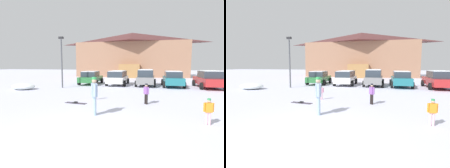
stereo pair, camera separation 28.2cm
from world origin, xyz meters
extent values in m
plane|color=silver|center=(0.00, 0.00, 0.00)|extent=(160.00, 160.00, 0.00)
cube|color=#9F7155|center=(-2.65, 31.22, 3.26)|extent=(21.12, 9.24, 6.53)
pyramid|color=#542828|center=(-2.65, 31.22, 7.61)|extent=(21.75, 9.87, 2.17)
cube|color=#AD7C47|center=(-2.42, 26.16, 1.20)|extent=(3.68, 1.96, 2.40)
cube|color=#2B7339|center=(-5.22, 14.50, 0.61)|extent=(2.08, 4.33, 0.58)
cube|color=#2D3842|center=(-5.21, 14.29, 1.18)|extent=(1.74, 2.29, 0.56)
cube|color=white|center=(-5.21, 14.29, 1.49)|extent=(1.62, 2.18, 0.06)
cylinder|color=black|center=(-6.28, 15.75, 0.32)|extent=(0.26, 0.65, 0.64)
cylinder|color=black|center=(-4.32, 15.87, 0.32)|extent=(0.26, 0.65, 0.64)
cylinder|color=black|center=(-6.12, 13.14, 0.32)|extent=(0.26, 0.65, 0.64)
cylinder|color=black|center=(-4.16, 13.26, 0.32)|extent=(0.26, 0.65, 0.64)
cube|color=white|center=(-2.02, 14.53, 0.63)|extent=(1.91, 4.83, 0.61)
cube|color=#2D3842|center=(-2.01, 14.43, 1.23)|extent=(1.66, 3.68, 0.60)
cube|color=white|center=(-2.01, 14.43, 1.56)|extent=(1.55, 3.50, 0.06)
cylinder|color=black|center=(-3.01, 15.98, 0.32)|extent=(0.24, 0.65, 0.64)
cylinder|color=black|center=(-1.11, 16.04, 0.32)|extent=(0.24, 0.65, 0.64)
cylinder|color=black|center=(-2.92, 13.02, 0.32)|extent=(0.24, 0.65, 0.64)
cylinder|color=black|center=(-1.02, 13.07, 0.32)|extent=(0.24, 0.65, 0.64)
cube|color=gray|center=(1.09, 14.41, 0.66)|extent=(1.71, 4.29, 0.68)
cube|color=#2D3842|center=(1.09, 14.32, 1.35)|extent=(1.50, 3.26, 0.69)
cube|color=white|center=(1.09, 14.32, 1.72)|extent=(1.40, 3.10, 0.06)
cylinder|color=black|center=(0.16, 15.73, 0.32)|extent=(0.22, 0.64, 0.64)
cylinder|color=black|center=(2.01, 15.74, 0.32)|extent=(0.22, 0.64, 0.64)
cylinder|color=black|center=(0.17, 13.08, 0.32)|extent=(0.22, 0.64, 0.64)
cylinder|color=black|center=(2.01, 13.08, 0.32)|extent=(0.22, 0.64, 0.64)
cube|color=#21747F|center=(3.79, 14.31, 0.65)|extent=(1.81, 4.64, 0.67)
cube|color=#2D3842|center=(3.79, 14.08, 1.27)|extent=(1.56, 2.42, 0.56)
cube|color=white|center=(3.79, 14.08, 1.58)|extent=(1.46, 2.30, 0.06)
cylinder|color=black|center=(2.83, 15.72, 0.32)|extent=(0.23, 0.64, 0.64)
cylinder|color=black|center=(4.69, 15.75, 0.32)|extent=(0.23, 0.64, 0.64)
cylinder|color=black|center=(2.88, 12.87, 0.32)|extent=(0.23, 0.64, 0.64)
cylinder|color=black|center=(4.75, 12.90, 0.32)|extent=(0.23, 0.64, 0.64)
cube|color=#B32728|center=(7.08, 13.96, 0.66)|extent=(1.98, 4.74, 0.68)
cube|color=#2D3842|center=(7.09, 13.73, 1.31)|extent=(1.69, 2.48, 0.63)
cube|color=white|center=(7.09, 13.73, 1.66)|extent=(1.58, 2.36, 0.06)
cylinder|color=black|center=(6.04, 15.39, 0.32)|extent=(0.24, 0.65, 0.64)
cylinder|color=black|center=(8.03, 15.44, 0.32)|extent=(0.24, 0.65, 0.64)
cylinder|color=black|center=(6.13, 12.48, 0.32)|extent=(0.24, 0.65, 0.64)
cylinder|color=beige|center=(-1.59, 5.77, 0.22)|extent=(0.08, 0.08, 0.44)
cylinder|color=beige|center=(-1.67, 5.73, 0.22)|extent=(0.08, 0.08, 0.44)
cube|color=pink|center=(-1.63, 5.75, 0.59)|extent=(0.25, 0.21, 0.31)
cylinder|color=pink|center=(-1.51, 5.82, 0.60)|extent=(0.06, 0.06, 0.29)
cylinder|color=pink|center=(-1.75, 5.69, 0.60)|extent=(0.06, 0.06, 0.29)
sphere|color=tan|center=(-1.63, 5.75, 0.81)|extent=(0.11, 0.11, 0.11)
cylinder|color=black|center=(-1.63, 5.75, 0.87)|extent=(0.11, 0.11, 0.05)
cylinder|color=#9BBBD1|center=(-0.55, 2.56, 0.41)|extent=(0.15, 0.15, 0.82)
cylinder|color=#9BBBD1|center=(-0.47, 2.40, 0.41)|extent=(0.15, 0.15, 0.82)
cube|color=#9DB5D3|center=(-0.51, 2.48, 1.11)|extent=(0.39, 0.46, 0.58)
cylinder|color=#9DB5D3|center=(-0.62, 2.71, 1.12)|extent=(0.11, 0.11, 0.55)
cylinder|color=#9DB5D3|center=(-0.40, 2.25, 1.12)|extent=(0.11, 0.11, 0.55)
sphere|color=tan|center=(-0.51, 2.48, 1.50)|extent=(0.21, 0.21, 0.21)
cylinder|color=green|center=(-0.51, 2.48, 1.62)|extent=(0.20, 0.20, 0.10)
cylinder|color=#EAB8C8|center=(4.00, 2.20, 0.24)|extent=(0.09, 0.09, 0.49)
cylinder|color=#EAB8C8|center=(3.90, 2.18, 0.24)|extent=(0.09, 0.09, 0.49)
cube|color=orange|center=(3.95, 2.19, 0.66)|extent=(0.25, 0.17, 0.34)
cylinder|color=orange|center=(4.10, 2.21, 0.67)|extent=(0.07, 0.07, 0.33)
cylinder|color=orange|center=(3.80, 2.17, 0.67)|extent=(0.07, 0.07, 0.33)
sphere|color=tan|center=(3.95, 2.19, 0.89)|extent=(0.12, 0.12, 0.12)
cylinder|color=#339654|center=(3.95, 2.19, 0.96)|extent=(0.12, 0.12, 0.06)
cylinder|color=black|center=(1.63, 5.16, 0.29)|extent=(0.10, 0.10, 0.57)
cylinder|color=black|center=(1.54, 5.26, 0.29)|extent=(0.10, 0.10, 0.57)
cube|color=#9159AB|center=(1.58, 5.21, 0.77)|extent=(0.31, 0.32, 0.40)
cylinder|color=#9159AB|center=(1.70, 5.07, 0.78)|extent=(0.08, 0.08, 0.38)
cylinder|color=#9159AB|center=(1.47, 5.35, 0.78)|extent=(0.08, 0.08, 0.38)
sphere|color=tan|center=(1.58, 5.21, 1.05)|extent=(0.15, 0.15, 0.15)
cylinder|color=#1F222B|center=(1.58, 5.21, 1.13)|extent=(0.14, 0.14, 0.07)
cube|color=#27202E|center=(-2.34, 4.55, 0.01)|extent=(1.31, 0.23, 0.02)
cube|color=black|center=(-2.39, 4.55, 0.05)|extent=(0.21, 0.10, 0.06)
cube|color=#27202E|center=(-2.36, 4.35, 0.01)|extent=(1.31, 0.23, 0.02)
cube|color=black|center=(-2.41, 4.36, 0.05)|extent=(0.21, 0.10, 0.06)
cylinder|color=#515459|center=(-6.76, 10.68, 2.32)|extent=(0.14, 0.14, 4.64)
cube|color=#232326|center=(-6.76, 10.68, 4.79)|extent=(0.44, 0.24, 0.20)
ellipsoid|color=white|center=(-9.54, 8.65, 0.27)|extent=(2.14, 1.71, 0.55)
camera|label=1|loc=(2.05, -4.62, 2.17)|focal=28.00mm
camera|label=2|loc=(2.33, -4.55, 2.17)|focal=28.00mm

